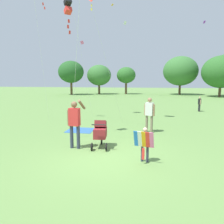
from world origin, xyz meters
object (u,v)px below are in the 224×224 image
object	(u,v)px
stroller	(100,131)
person_couple_left	(149,112)
kite_blue_high	(90,5)
kite_adult_black	(68,7)
child_with_butterfly_kite	(145,141)
person_kid_running	(200,103)
picnic_blanket	(80,130)
person_adult_flyer	(75,120)

from	to	relation	value
stroller	person_couple_left	world-z (taller)	person_couple_left
kite_blue_high	person_couple_left	size ratio (longest dim) A/B	4.82
kite_adult_black	kite_blue_high	distance (m)	5.24
child_with_butterfly_kite	stroller	xyz separation A→B (m)	(-1.66, 1.18, -0.05)
person_kid_running	stroller	bearing A→B (deg)	-119.06
stroller	person_couple_left	distance (m)	3.23
person_kid_running	picnic_blanket	world-z (taller)	person_kid_running
person_couple_left	person_kid_running	distance (m)	8.39
stroller	person_couple_left	xyz separation A→B (m)	(1.77, 2.67, 0.37)
child_with_butterfly_kite	kite_adult_black	distance (m)	6.29
kite_adult_black	person_kid_running	size ratio (longest dim) A/B	4.93
person_adult_flyer	picnic_blanket	distance (m)	2.97
person_adult_flyer	person_kid_running	distance (m)	12.27
person_couple_left	person_kid_running	bearing A→B (deg)	62.66
person_couple_left	person_adult_flyer	bearing A→B (deg)	-132.14
picnic_blanket	kite_adult_black	bearing A→B (deg)	-91.33
stroller	picnic_blanket	xyz separation A→B (m)	(-1.59, 2.42, -0.60)
stroller	kite_blue_high	size ratio (longest dim) A/B	0.14
person_adult_flyer	stroller	distance (m)	1.03
picnic_blanket	child_with_butterfly_kite	bearing A→B (deg)	-47.87
person_adult_flyer	kite_adult_black	world-z (taller)	kite_adult_black
stroller	kite_adult_black	bearing A→B (deg)	141.25
person_kid_running	person_couple_left	bearing A→B (deg)	-117.34
person_adult_flyer	picnic_blanket	size ratio (longest dim) A/B	1.41
kite_blue_high	person_kid_running	size ratio (longest dim) A/B	6.81
kite_blue_high	child_with_butterfly_kite	bearing A→B (deg)	-63.35
kite_adult_black	picnic_blanket	bearing A→B (deg)	88.67
stroller	kite_adult_black	world-z (taller)	kite_adult_black
stroller	person_adult_flyer	bearing A→B (deg)	-163.18
person_adult_flyer	person_couple_left	distance (m)	3.97
child_with_butterfly_kite	person_couple_left	size ratio (longest dim) A/B	0.65
kite_adult_black	person_couple_left	world-z (taller)	kite_adult_black
stroller	person_kid_running	bearing A→B (deg)	60.94
stroller	person_couple_left	bearing A→B (deg)	56.44
person_kid_running	kite_blue_high	bearing A→B (deg)	-153.12
kite_blue_high	stroller	bearing A→B (deg)	-71.73
person_kid_running	person_adult_flyer	bearing A→B (deg)	-122.08
person_adult_flyer	person_couple_left	size ratio (longest dim) A/B	1.09
stroller	kite_adult_black	xyz separation A→B (m)	(-1.62, 1.30, 4.82)
kite_adult_black	person_kid_running	xyz separation A→B (m)	(7.24, 8.82, -4.73)
person_couple_left	person_kid_running	xyz separation A→B (m)	(3.85, 7.45, -0.29)
kite_blue_high	picnic_blanket	size ratio (longest dim) A/B	6.21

